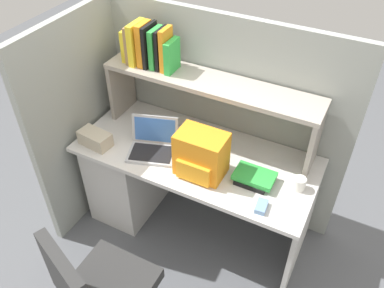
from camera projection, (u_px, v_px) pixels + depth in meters
The scene contains 12 objects.
ground_plane at pixel (195, 224), 3.14m from camera, with size 8.00×8.00×0.00m, color #595B60.
desk at pixel (149, 170), 3.01m from camera, with size 1.60×0.70×0.73m.
cubicle_partition_rear at pixel (219, 118), 2.89m from camera, with size 1.84×0.05×1.55m, color #939991.
cubicle_partition_left at pixel (87, 117), 2.90m from camera, with size 0.05×1.06×1.55m, color #939991.
overhead_hutch at pixel (210, 94), 2.57m from camera, with size 1.44×0.28×0.45m.
reference_books_on_shelf at pixel (149, 46), 2.58m from camera, with size 0.37×0.18×0.28m.
laptop at pixel (153, 144), 2.66m from camera, with size 0.37×0.34×0.22m.
backpack at pixel (201, 155), 2.44m from camera, with size 0.30×0.23×0.29m.
computer_mouse at pixel (261, 206), 2.29m from camera, with size 0.06×0.10×0.03m, color #7299C6.
paper_cup at pixel (299, 184), 2.40m from camera, with size 0.08×0.08×0.08m, color white.
tissue_box at pixel (95, 139), 2.70m from camera, with size 0.22×0.12×0.10m, color #BFB299.
desk_book_stack at pixel (254, 177), 2.45m from camera, with size 0.25×0.18×0.06m.
Camera 1 is at (0.89, -1.78, 2.50)m, focal length 37.73 mm.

